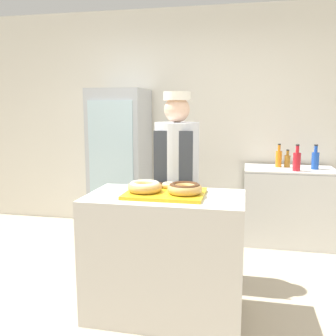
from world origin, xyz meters
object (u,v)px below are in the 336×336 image
Objects in this scene: serving_tray at (165,194)px; donut_chocolate_glaze at (185,188)px; brownie_back_right at (183,186)px; chest_freezer at (288,205)px; donut_light_glaze at (145,186)px; baker_person at (177,184)px; beverage_fridge at (120,162)px; bottle_orange at (279,158)px; bottle_blue at (315,160)px; donut_mini_center at (169,185)px; brownie_back_left at (156,185)px; bottle_red at (297,161)px; bottle_amber at (287,160)px.

donut_chocolate_glaze is at bearing -8.56° from serving_tray.
brownie_back_right reaches higher than chest_freezer.
chest_freezer is (1.18, 1.77, -0.53)m from donut_light_glaze.
baker_person is 0.95× the size of beverage_fridge.
baker_person is (0.12, 0.58, -0.10)m from donut_light_glaze.
bottle_orange is at bearing 145.23° from chest_freezer.
beverage_fridge reaches higher than bottle_blue.
chest_freezer is (1.06, 1.19, -0.44)m from baker_person.
donut_mini_center is at bearing -122.77° from chest_freezer.
donut_chocolate_glaze reaches higher than brownie_back_left.
bottle_blue is at bearing 37.48° from bottle_red.
chest_freezer is at bearing -34.77° from bottle_orange.
donut_chocolate_glaze is 0.92× the size of bottle_orange.
baker_person is (-0.16, 0.58, -0.10)m from donut_chocolate_glaze.
bottle_amber is at bearing 64.81° from donut_chocolate_glaze.
donut_chocolate_glaze is 1.87m from bottle_red.
bottle_blue is at bearing 51.09° from donut_mini_center.
brownie_back_left is at bearing 180.00° from donut_mini_center.
serving_tray is at bearing -126.56° from bottle_blue.
baker_person is 1.59m from bottle_orange.
bottle_blue is (0.28, -0.09, 0.03)m from bottle_amber.
brownie_back_left is at bearing -131.05° from bottle_blue.
beverage_fridge is 6.57× the size of bottle_orange.
serving_tray is 2.18m from bottle_blue.
bottle_red reaches higher than donut_chocolate_glaze.
brownie_back_left is 0.30× the size of bottle_red.
bottle_red is (1.09, 1.45, 0.02)m from donut_mini_center.
brownie_back_right is at bearing -115.85° from bottle_orange.
bottle_orange is (0.92, 1.83, 0.04)m from serving_tray.
chest_freezer is 4.90× the size of bottle_amber.
donut_chocolate_glaze is 1.22× the size of bottle_amber.
brownie_back_right is at bearing -73.67° from baker_person.
bottle_amber is at bearing 105.52° from bottle_red.
bottle_amber reaches higher than brownie_back_left.
donut_mini_center is at bearing -87.37° from baker_person.
bottle_orange is at bearing 67.21° from donut_chocolate_glaze.
baker_person is 1.78m from bottle_blue.
bottle_blue is (1.40, 1.61, 0.02)m from brownie_back_left.
bottle_amber is at bearing 51.00° from baker_person.
baker_person is 1.65m from bottle_amber.
chest_freezer is 0.54m from bottle_orange.
brownie_back_left is (-0.25, 0.16, -0.02)m from donut_chocolate_glaze.
donut_light_glaze is 1.00× the size of donut_chocolate_glaze.
bottle_amber reaches higher than serving_tray.
bottle_red reaches higher than donut_light_glaze.
chest_freezer is at bearing 179.84° from bottle_blue.
serving_tray is 6.54× the size of brownie_back_right.
donut_light_glaze is 0.17m from brownie_back_left.
donut_mini_center reaches higher than brownie_back_right.
brownie_back_left is (-0.10, 0.14, 0.03)m from serving_tray.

